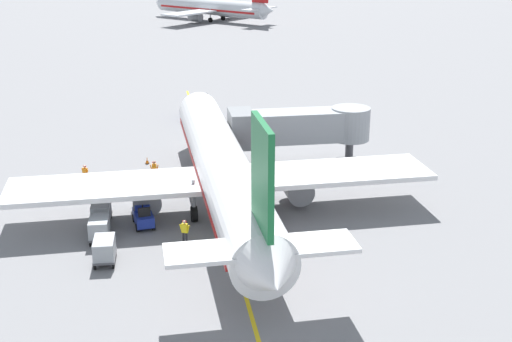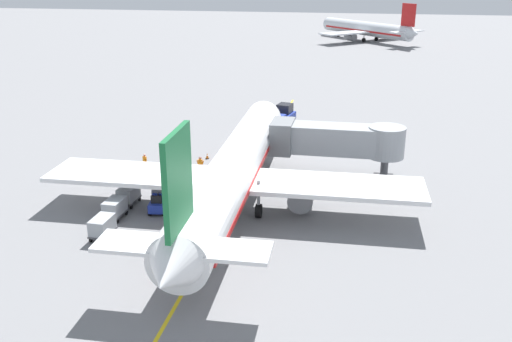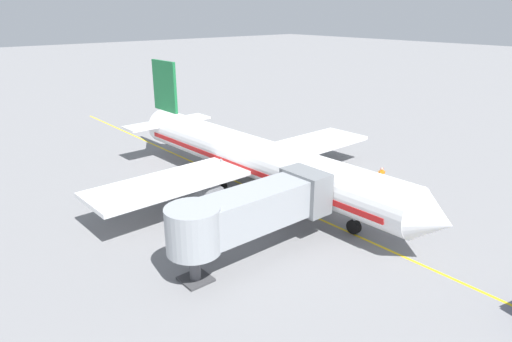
# 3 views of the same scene
# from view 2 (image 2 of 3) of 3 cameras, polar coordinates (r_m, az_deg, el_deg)

# --- Properties ---
(ground_plane) EXTENTS (400.00, 400.00, 0.00)m
(ground_plane) POSITION_cam_2_polar(r_m,az_deg,el_deg) (46.16, -2.54, -3.81)
(ground_plane) COLOR slate
(gate_lead_in_line) EXTENTS (0.24, 80.00, 0.01)m
(gate_lead_in_line) POSITION_cam_2_polar(r_m,az_deg,el_deg) (46.16, -2.54, -3.80)
(gate_lead_in_line) COLOR gold
(gate_lead_in_line) RESTS_ON ground
(parked_airliner) EXTENTS (30.13, 37.28, 10.63)m
(parked_airliner) POSITION_cam_2_polar(r_m,az_deg,el_deg) (45.34, -2.26, 0.09)
(parked_airliner) COLOR white
(parked_airliner) RESTS_ON ground
(jet_bridge) EXTENTS (12.26, 3.50, 4.98)m
(jet_bridge) POSITION_cam_2_polar(r_m,az_deg,el_deg) (52.89, 8.09, 3.15)
(jet_bridge) COLOR #93999E
(jet_bridge) RESTS_ON ground
(pushback_tractor) EXTENTS (3.07, 4.76, 2.40)m
(pushback_tractor) POSITION_cam_2_polar(r_m,az_deg,el_deg) (70.31, 2.68, 5.59)
(pushback_tractor) COLOR #1E339E
(pushback_tractor) RESTS_ON ground
(baggage_tug_lead) EXTENTS (1.60, 2.65, 1.62)m
(baggage_tug_lead) POSITION_cam_2_polar(r_m,az_deg,el_deg) (46.13, -9.79, -3.15)
(baggage_tug_lead) COLOR #1E339E
(baggage_tug_lead) RESTS_ON ground
(baggage_cart_front) EXTENTS (1.37, 2.92, 1.58)m
(baggage_cart_front) POSITION_cam_2_polar(r_m,az_deg,el_deg) (47.70, -12.73, -2.26)
(baggage_cart_front) COLOR #4C4C51
(baggage_cart_front) RESTS_ON ground
(baggage_cart_second_in_train) EXTENTS (1.37, 2.92, 1.58)m
(baggage_cart_second_in_train) POSITION_cam_2_polar(r_m,az_deg,el_deg) (45.36, -14.06, -3.57)
(baggage_cart_second_in_train) COLOR #4C4C51
(baggage_cart_second_in_train) RESTS_ON ground
(baggage_cart_third_in_train) EXTENTS (1.37, 2.92, 1.58)m
(baggage_cart_third_in_train) POSITION_cam_2_polar(r_m,az_deg,el_deg) (42.49, -15.24, -5.34)
(baggage_cart_third_in_train) COLOR #4C4C51
(baggage_cart_third_in_train) RESTS_ON ground
(ground_crew_wing_walker) EXTENTS (0.69, 0.39, 1.69)m
(ground_crew_wing_walker) POSITION_cam_2_polar(r_m,az_deg,el_deg) (42.20, -8.01, -4.97)
(ground_crew_wing_walker) COLOR #232328
(ground_crew_wing_walker) RESTS_ON ground
(ground_crew_loader) EXTENTS (0.61, 0.53, 1.69)m
(ground_crew_loader) POSITION_cam_2_polar(r_m,az_deg,el_deg) (55.18, -11.15, 0.96)
(ground_crew_loader) COLOR #232328
(ground_crew_loader) RESTS_ON ground
(ground_crew_marshaller) EXTENTS (0.72, 0.24, 1.69)m
(ground_crew_marshaller) POSITION_cam_2_polar(r_m,az_deg,el_deg) (53.56, -5.63, 0.66)
(ground_crew_marshaller) COLOR #232328
(ground_crew_marshaller) RESTS_ON ground
(safety_cone_nose_left) EXTENTS (0.36, 0.36, 0.59)m
(safety_cone_nose_left) POSITION_cam_2_polar(r_m,az_deg,el_deg) (58.00, -4.94, 1.53)
(safety_cone_nose_left) COLOR black
(safety_cone_nose_left) RESTS_ON ground
(distant_taxiing_airliner) EXTENTS (27.15, 28.32, 10.10)m
(distant_taxiing_airliner) POSITION_cam_2_polar(r_m,az_deg,el_deg) (153.20, 11.07, 13.89)
(distant_taxiing_airliner) COLOR silver
(distant_taxiing_airliner) RESTS_ON ground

